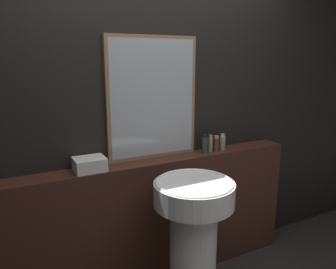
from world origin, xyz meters
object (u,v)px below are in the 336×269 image
at_px(mirror, 153,98).
at_px(conditioner_bottle, 210,144).
at_px(lotion_bottle, 216,144).
at_px(towel_stack, 90,164).
at_px(shampoo_bottle, 205,144).
at_px(body_wash_bottle, 222,142).
at_px(pedestal_sink, 193,235).

relative_size(mirror, conditioner_bottle, 6.51).
bearing_deg(lotion_bottle, towel_stack, 180.00).
height_order(shampoo_bottle, body_wash_bottle, shampoo_bottle).
bearing_deg(body_wash_bottle, pedestal_sink, -140.78).
distance_m(pedestal_sink, towel_stack, 0.84).
xyz_separation_m(shampoo_bottle, conditioner_bottle, (0.05, 0.00, -0.00)).
bearing_deg(shampoo_bottle, mirror, 169.44).
bearing_deg(towel_stack, body_wash_bottle, 0.00).
relative_size(towel_stack, shampoo_bottle, 1.39).
height_order(conditioner_bottle, lotion_bottle, conditioner_bottle).
bearing_deg(shampoo_bottle, body_wash_bottle, 0.00).
bearing_deg(lotion_bottle, conditioner_bottle, 180.00).
xyz_separation_m(mirror, body_wash_bottle, (0.59, -0.08, -0.39)).
distance_m(mirror, lotion_bottle, 0.66).
height_order(towel_stack, conditioner_bottle, conditioner_bottle).
xyz_separation_m(mirror, conditioner_bottle, (0.47, -0.08, -0.39)).
distance_m(lotion_bottle, body_wash_bottle, 0.06).
relative_size(conditioner_bottle, body_wash_bottle, 1.02).
xyz_separation_m(mirror, shampoo_bottle, (0.42, -0.08, -0.38)).
xyz_separation_m(pedestal_sink, lotion_bottle, (0.50, 0.46, 0.46)).
xyz_separation_m(conditioner_bottle, lotion_bottle, (0.06, -0.00, -0.01)).
relative_size(shampoo_bottle, lotion_bottle, 1.19).
bearing_deg(shampoo_bottle, lotion_bottle, 0.00).
bearing_deg(mirror, body_wash_bottle, -7.50).
bearing_deg(towel_stack, shampoo_bottle, 0.00).
bearing_deg(pedestal_sink, mirror, 93.59).
bearing_deg(mirror, conditioner_bottle, -9.39).
height_order(pedestal_sink, shampoo_bottle, shampoo_bottle).
height_order(shampoo_bottle, lotion_bottle, shampoo_bottle).
height_order(towel_stack, lotion_bottle, lotion_bottle).
distance_m(pedestal_sink, body_wash_bottle, 0.86).
height_order(conditioner_bottle, body_wash_bottle, conditioner_bottle).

